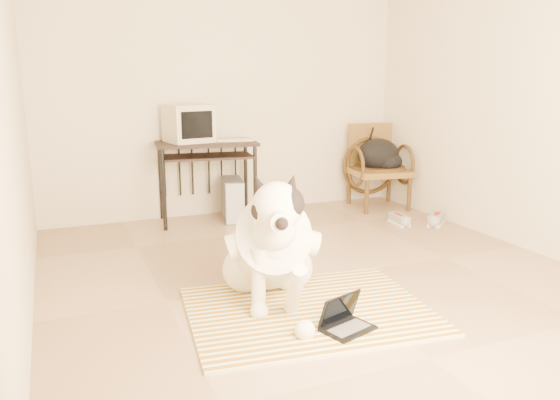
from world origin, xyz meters
TOP-DOWN VIEW (x-y plane):
  - floor at (0.00, 0.00)m, footprint 4.50×4.50m
  - wall_back at (0.00, 2.25)m, footprint 4.50×0.00m
  - wall_left at (-2.00, 0.00)m, footprint 0.00×4.50m
  - wall_right at (2.00, 0.00)m, footprint 0.00×4.50m
  - rug at (-0.35, -0.53)m, footprint 1.66×1.35m
  - dog at (-0.51, -0.27)m, footprint 0.69×1.34m
  - laptop at (-0.27, -0.85)m, footprint 0.35×0.30m
  - computer_desk at (-0.34, 1.93)m, footprint 1.07×0.68m
  - crt_monitor at (-0.50, 1.98)m, footprint 0.49×0.47m
  - desk_keyboard at (-0.05, 1.87)m, footprint 0.39×0.20m
  - pc_tower at (-0.08, 1.90)m, footprint 0.28×0.50m
  - rattan_chair at (1.66, 1.82)m, footprint 0.70×0.69m
  - backpack at (1.65, 1.76)m, footprint 0.49×0.43m
  - sneaker_left at (1.45, 1.05)m, footprint 0.14×0.29m
  - sneaker_right at (1.80, 0.90)m, footprint 0.32×0.30m

SIDE VIEW (x-z plane):
  - floor at x=0.00m, z-range 0.00..0.00m
  - rug at x=-0.35m, z-range 0.00..0.02m
  - sneaker_left at x=1.45m, z-range -0.01..0.09m
  - sneaker_right at x=1.80m, z-range -0.01..0.10m
  - laptop at x=-0.27m, z-range -0.03..0.18m
  - pc_tower at x=-0.08m, z-range 0.00..0.44m
  - dog at x=-0.51m, z-range -0.10..0.86m
  - rattan_chair at x=1.66m, z-range 0.00..0.95m
  - backpack at x=1.65m, z-range 0.42..0.79m
  - computer_desk at x=-0.34m, z-range 0.30..1.14m
  - desk_keyboard at x=-0.05m, z-range 0.84..0.86m
  - crt_monitor at x=-0.50m, z-range 0.84..1.22m
  - wall_back at x=0.00m, z-range -0.90..3.60m
  - wall_left at x=-2.00m, z-range -0.90..3.60m
  - wall_right at x=2.00m, z-range -0.90..3.60m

